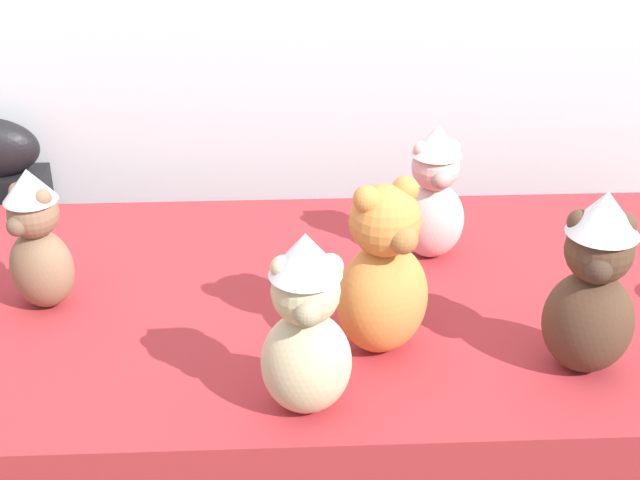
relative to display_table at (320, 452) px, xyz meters
The scene contains 7 objects.
display_table is the anchor object (origin of this frame).
instrument_case 0.96m from the display_table, 144.31° to the left, with size 0.28×0.13×0.94m.
teddy_bear_mocha 0.73m from the display_table, behind, with size 0.16×0.16×0.27m.
teddy_bear_blush 0.59m from the display_table, 32.63° to the left, with size 0.14×0.12×0.28m.
teddy_bear_ginger 0.57m from the display_table, 60.93° to the right, with size 0.21×0.20×0.32m.
teddy_bear_cocoa 0.73m from the display_table, 29.98° to the right, with size 0.18×0.16×0.33m.
teddy_bear_sand 0.64m from the display_table, 96.17° to the right, with size 0.14×0.13×0.31m.
Camera 1 is at (-0.07, -1.23, 1.68)m, focal length 51.29 mm.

